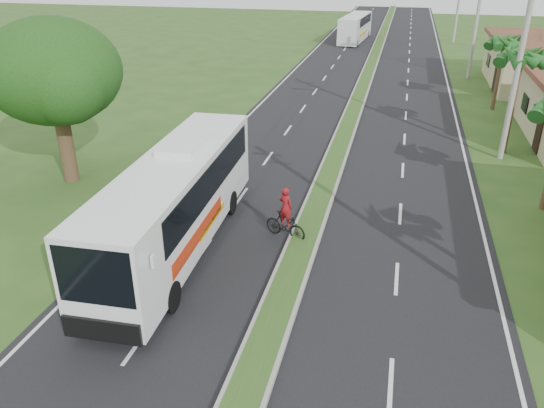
# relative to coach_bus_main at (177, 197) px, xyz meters

# --- Properties ---
(ground) EXTENTS (180.00, 180.00, 0.00)m
(ground) POSITION_rel_coach_bus_main_xyz_m (4.43, -5.28, -2.07)
(ground) COLOR #294B1B
(ground) RESTS_ON ground
(road_asphalt) EXTENTS (14.00, 160.00, 0.02)m
(road_asphalt) POSITION_rel_coach_bus_main_xyz_m (4.43, 14.72, -2.06)
(road_asphalt) COLOR black
(road_asphalt) RESTS_ON ground
(median_strip) EXTENTS (1.20, 160.00, 0.18)m
(median_strip) POSITION_rel_coach_bus_main_xyz_m (4.43, 14.72, -1.96)
(median_strip) COLOR gray
(median_strip) RESTS_ON ground
(lane_edge_left) EXTENTS (0.12, 160.00, 0.01)m
(lane_edge_left) POSITION_rel_coach_bus_main_xyz_m (-2.27, 14.72, -2.07)
(lane_edge_left) COLOR silver
(lane_edge_left) RESTS_ON ground
(lane_edge_right) EXTENTS (0.12, 160.00, 0.01)m
(lane_edge_right) POSITION_rel_coach_bus_main_xyz_m (11.13, 14.72, -2.07)
(lane_edge_right) COLOR silver
(lane_edge_right) RESTS_ON ground
(palm_verge_c) EXTENTS (2.40, 2.40, 5.85)m
(palm_verge_c) POSITION_rel_coach_bus_main_xyz_m (13.23, 13.72, 3.06)
(palm_verge_c) COLOR #473321
(palm_verge_c) RESTS_ON ground
(palm_verge_d) EXTENTS (2.40, 2.40, 5.25)m
(palm_verge_d) POSITION_rel_coach_bus_main_xyz_m (13.73, 22.72, 2.48)
(palm_verge_d) COLOR #473321
(palm_verge_d) RESTS_ON ground
(shade_tree) EXTENTS (6.30, 6.00, 7.54)m
(shade_tree) POSITION_rel_coach_bus_main_xyz_m (-7.68, 4.74, 2.96)
(shade_tree) COLOR #473321
(shade_tree) RESTS_ON ground
(utility_pole_b) EXTENTS (3.20, 0.28, 12.00)m
(utility_pole_b) POSITION_rel_coach_bus_main_xyz_m (12.90, 12.72, 4.19)
(utility_pole_b) COLOR gray
(utility_pole_b) RESTS_ON ground
(utility_pole_c) EXTENTS (1.60, 0.28, 11.00)m
(utility_pole_c) POSITION_rel_coach_bus_main_xyz_m (12.93, 32.72, 3.61)
(utility_pole_c) COLOR gray
(utility_pole_c) RESTS_ON ground
(coach_bus_main) EXTENTS (2.87, 11.71, 3.76)m
(coach_bus_main) POSITION_rel_coach_bus_main_xyz_m (0.00, 0.00, 0.00)
(coach_bus_main) COLOR white
(coach_bus_main) RESTS_ON ground
(coach_bus_far) EXTENTS (3.07, 10.38, 2.98)m
(coach_bus_far) POSITION_rel_coach_bus_main_xyz_m (1.37, 51.01, -0.37)
(coach_bus_far) COLOR silver
(coach_bus_far) RESTS_ON ground
(motorcyclist) EXTENTS (1.84, 1.12, 2.11)m
(motorcyclist) POSITION_rel_coach_bus_main_xyz_m (3.66, 1.59, -1.32)
(motorcyclist) COLOR black
(motorcyclist) RESTS_ON ground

